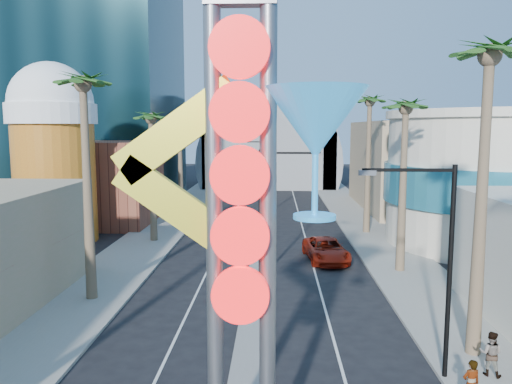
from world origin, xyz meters
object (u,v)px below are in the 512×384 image
object	(u,v)px
pedestrian_b	(491,353)
red_pickup	(326,250)
neon_sign	(273,205)
pedestrian_a	(471,384)

from	to	relation	value
pedestrian_b	red_pickup	bearing A→B (deg)	-48.22
neon_sign	red_pickup	xyz separation A→B (m)	(3.68, 21.68, -6.52)
neon_sign	red_pickup	distance (m)	22.94
neon_sign	pedestrian_a	bearing A→B (deg)	24.05
pedestrian_a	neon_sign	bearing A→B (deg)	11.91
neon_sign	pedestrian_b	size ratio (longest dim) A/B	7.46
red_pickup	neon_sign	bearing A→B (deg)	-106.16
red_pickup	pedestrian_b	distance (m)	17.09
red_pickup	pedestrian_b	xyz separation A→B (m)	(4.40, -16.52, 0.21)
pedestrian_a	pedestrian_b	xyz separation A→B (m)	(1.59, 2.27, 0.01)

